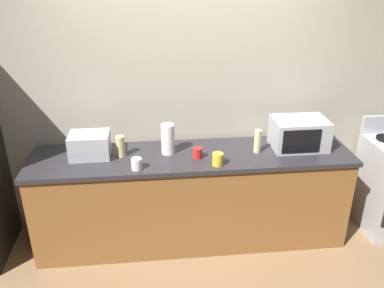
% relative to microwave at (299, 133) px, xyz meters
% --- Properties ---
extents(ground_plane, '(8.00, 8.00, 0.00)m').
position_rel_microwave_xyz_m(ground_plane, '(-0.98, -0.45, -1.04)').
color(ground_plane, '#93704C').
extents(back_wall, '(6.40, 0.10, 2.70)m').
position_rel_microwave_xyz_m(back_wall, '(-0.98, 0.36, 0.31)').
color(back_wall, '#B2A893').
rests_on(back_wall, ground_plane).
extents(counter_run, '(2.84, 0.64, 0.90)m').
position_rel_microwave_xyz_m(counter_run, '(-0.98, -0.05, -0.58)').
color(counter_run, brown).
rests_on(counter_run, ground_plane).
extents(microwave, '(0.48, 0.35, 0.27)m').
position_rel_microwave_xyz_m(microwave, '(0.00, 0.00, 0.00)').
color(microwave, '#B7BABF').
rests_on(microwave, counter_run).
extents(toaster_oven, '(0.34, 0.26, 0.21)m').
position_rel_microwave_xyz_m(toaster_oven, '(-1.85, 0.01, -0.03)').
color(toaster_oven, '#B7BABF').
rests_on(toaster_oven, counter_run).
extents(paper_towel_roll, '(0.12, 0.12, 0.27)m').
position_rel_microwave_xyz_m(paper_towel_roll, '(-1.18, 0.00, 0.00)').
color(paper_towel_roll, white).
rests_on(paper_towel_roll, counter_run).
extents(bottle_hand_soap, '(0.06, 0.06, 0.21)m').
position_rel_microwave_xyz_m(bottle_hand_soap, '(-0.40, -0.06, -0.03)').
color(bottle_hand_soap, beige).
rests_on(bottle_hand_soap, counter_run).
extents(bottle_vinegar, '(0.08, 0.08, 0.19)m').
position_rel_microwave_xyz_m(bottle_vinegar, '(-1.59, -0.01, -0.04)').
color(bottle_vinegar, beige).
rests_on(bottle_vinegar, counter_run).
extents(mug_red, '(0.08, 0.08, 0.09)m').
position_rel_microwave_xyz_m(mug_red, '(-0.93, -0.12, -0.09)').
color(mug_red, red).
rests_on(mug_red, counter_run).
extents(mug_yellow, '(0.09, 0.09, 0.11)m').
position_rel_microwave_xyz_m(mug_yellow, '(-0.78, -0.27, -0.08)').
color(mug_yellow, yellow).
rests_on(mug_yellow, counter_run).
extents(mug_white, '(0.09, 0.09, 0.10)m').
position_rel_microwave_xyz_m(mug_white, '(-1.45, -0.27, -0.09)').
color(mug_white, white).
rests_on(mug_white, counter_run).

